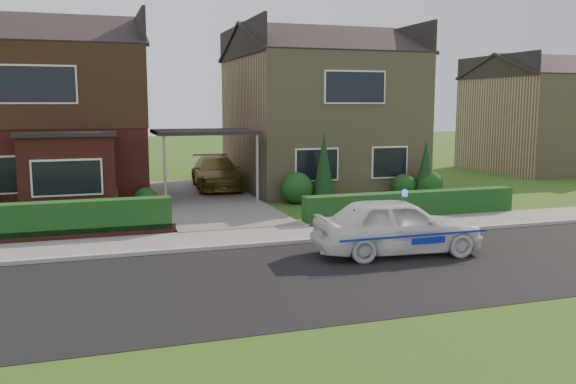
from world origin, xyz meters
name	(u,v)px	position (x,y,z in m)	size (l,w,h in m)	color
ground	(299,278)	(0.00, 0.00, 0.00)	(120.00, 120.00, 0.00)	#285316
road	(299,278)	(0.00, 0.00, 0.00)	(60.00, 6.00, 0.02)	black
kerb	(261,244)	(0.00, 3.05, 0.06)	(60.00, 0.16, 0.12)	#9E9993
sidewalk	(251,237)	(0.00, 4.10, 0.05)	(60.00, 2.00, 0.10)	slate
grass_verge	(415,373)	(0.00, -5.00, 0.00)	(60.00, 4.00, 0.01)	#285316
driveway	(206,200)	(0.00, 11.00, 0.06)	(3.80, 12.00, 0.12)	#666059
house_left	(45,102)	(-5.78, 13.90, 3.81)	(7.50, 9.53, 7.25)	maroon
house_right	(318,106)	(5.80, 13.99, 3.66)	(7.50, 8.06, 7.25)	#907C58
carport_link	(205,133)	(0.00, 10.95, 2.66)	(3.80, 3.00, 2.77)	black
dwarf_wall	(32,237)	(-5.80, 5.30, 0.18)	(7.70, 0.25, 0.36)	maroon
hedge_left	(33,243)	(-5.80, 5.45, 0.00)	(7.50, 0.55, 0.90)	#123B16
hedge_right	(411,219)	(5.80, 5.35, 0.00)	(7.50, 0.55, 0.80)	#123B16
shrub_left_mid	(98,196)	(-4.00, 9.30, 0.66)	(1.32, 1.32, 1.32)	#123B16
shrub_left_near	(146,199)	(-2.40, 9.60, 0.42)	(0.84, 0.84, 0.84)	#123B16
shrub_right_near	(297,188)	(3.20, 9.40, 0.60)	(1.20, 1.20, 1.20)	#123B16
shrub_right_mid	(404,186)	(7.80, 9.50, 0.48)	(0.96, 0.96, 0.96)	#123B16
shrub_right_far	(429,184)	(8.80, 9.20, 0.54)	(1.08, 1.08, 1.08)	#123B16
conifer_a	(324,169)	(4.20, 9.20, 1.30)	(0.90, 0.90, 2.60)	black
conifer_b	(426,171)	(8.60, 9.20, 1.10)	(0.90, 0.90, 2.20)	black
neighbour_right	(541,124)	(20.00, 16.00, 2.60)	(6.50, 7.00, 5.20)	#907C58
police_car	(397,226)	(3.02, 1.20, 0.72)	(3.88, 4.36, 1.60)	silver
driveway_car	(216,172)	(1.00, 13.79, 0.80)	(1.90, 4.68, 1.36)	olive
potted_plant_a	(93,222)	(-4.21, 6.00, 0.38)	(0.40, 0.27, 0.75)	gray
potted_plant_c	(66,208)	(-5.03, 9.00, 0.33)	(0.37, 0.37, 0.66)	gray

